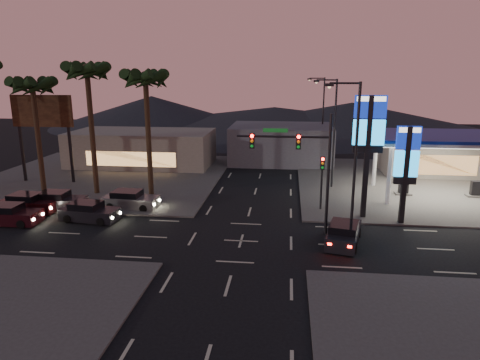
# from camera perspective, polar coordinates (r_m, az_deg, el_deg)

# --- Properties ---
(ground) EXTENTS (140.00, 140.00, 0.00)m
(ground) POSITION_cam_1_polar(r_m,az_deg,el_deg) (27.75, 0.14, -8.12)
(ground) COLOR black
(ground) RESTS_ON ground
(corner_lot_ne) EXTENTS (24.00, 24.00, 0.12)m
(corner_lot_ne) POSITION_cam_1_polar(r_m,az_deg,el_deg) (44.80, 23.37, -0.57)
(corner_lot_ne) COLOR #47443F
(corner_lot_ne) RESTS_ON ground
(corner_lot_nw) EXTENTS (24.00, 24.00, 0.12)m
(corner_lot_nw) POSITION_cam_1_polar(r_m,az_deg,el_deg) (46.78, -17.44, 0.53)
(corner_lot_nw) COLOR #47443F
(corner_lot_nw) RESTS_ON ground
(gas_station) EXTENTS (12.20, 8.20, 5.47)m
(gas_station) POSITION_cam_1_polar(r_m,az_deg,el_deg) (40.15, 25.66, 4.95)
(gas_station) COLOR silver
(gas_station) RESTS_ON ground
(convenience_store) EXTENTS (10.00, 6.00, 4.00)m
(convenience_store) POSITION_cam_1_polar(r_m,az_deg,el_deg) (49.68, 24.18, 2.98)
(convenience_store) COLOR #726B5B
(convenience_store) RESTS_ON ground
(pylon_sign_tall) EXTENTS (2.20, 0.35, 9.00)m
(pylon_sign_tall) POSITION_cam_1_polar(r_m,az_deg,el_deg) (31.82, 16.78, 6.09)
(pylon_sign_tall) COLOR black
(pylon_sign_tall) RESTS_ON ground
(pylon_sign_short) EXTENTS (1.60, 0.35, 7.00)m
(pylon_sign_short) POSITION_cam_1_polar(r_m,az_deg,el_deg) (31.67, 21.33, 2.50)
(pylon_sign_short) COLOR black
(pylon_sign_short) RESTS_ON ground
(traffic_signal_mast) EXTENTS (6.10, 0.39, 8.00)m
(traffic_signal_mast) POSITION_cam_1_polar(r_m,az_deg,el_deg) (28.04, 8.27, 3.12)
(traffic_signal_mast) COLOR black
(traffic_signal_mast) RESTS_ON ground
(pedestal_signal) EXTENTS (0.32, 0.39, 4.30)m
(pedestal_signal) POSITION_cam_1_polar(r_m,az_deg,el_deg) (33.49, 10.88, 0.76)
(pedestal_signal) COLOR black
(pedestal_signal) RESTS_ON ground
(streetlight_near) EXTENTS (2.14, 0.25, 10.00)m
(streetlight_near) POSITION_cam_1_polar(r_m,az_deg,el_deg) (27.25, 14.77, 3.53)
(streetlight_near) COLOR black
(streetlight_near) RESTS_ON ground
(streetlight_mid) EXTENTS (2.14, 0.25, 10.00)m
(streetlight_mid) POSITION_cam_1_polar(r_m,az_deg,el_deg) (40.02, 12.20, 6.90)
(streetlight_mid) COLOR black
(streetlight_mid) RESTS_ON ground
(streetlight_far) EXTENTS (2.14, 0.25, 10.00)m
(streetlight_far) POSITION_cam_1_polar(r_m,az_deg,el_deg) (53.90, 10.80, 8.73)
(streetlight_far) COLOR black
(streetlight_far) RESTS_ON ground
(palm_a) EXTENTS (4.41, 4.41, 10.86)m
(palm_a) POSITION_cam_1_polar(r_m,az_deg,el_deg) (37.00, -12.45, 12.10)
(palm_a) COLOR black
(palm_a) RESTS_ON ground
(palm_b) EXTENTS (4.41, 4.41, 11.46)m
(palm_b) POSITION_cam_1_polar(r_m,az_deg,el_deg) (38.88, -19.66, 12.51)
(palm_b) COLOR black
(palm_b) RESTS_ON ground
(palm_c) EXTENTS (4.41, 4.41, 10.26)m
(palm_c) POSITION_cam_1_polar(r_m,az_deg,el_deg) (41.32, -25.89, 10.46)
(palm_c) COLOR black
(palm_c) RESTS_ON ground
(billboard) EXTENTS (6.00, 0.30, 8.50)m
(billboard) POSITION_cam_1_polar(r_m,az_deg,el_deg) (45.24, -24.83, 7.51)
(billboard) COLOR black
(billboard) RESTS_ON ground
(building_far_west) EXTENTS (16.00, 8.00, 4.00)m
(building_far_west) POSITION_cam_1_polar(r_m,az_deg,el_deg) (51.14, -12.87, 4.15)
(building_far_west) COLOR #726B5B
(building_far_west) RESTS_ON ground
(building_far_mid) EXTENTS (12.00, 9.00, 4.40)m
(building_far_mid) POSITION_cam_1_polar(r_m,az_deg,el_deg) (52.21, 5.50, 4.86)
(building_far_mid) COLOR #4C4C51
(building_far_mid) RESTS_ON ground
(hill_left) EXTENTS (40.00, 40.00, 6.00)m
(hill_left) POSITION_cam_1_polar(r_m,az_deg,el_deg) (90.26, -11.65, 9.01)
(hill_left) COLOR black
(hill_left) RESTS_ON ground
(hill_right) EXTENTS (50.00, 50.00, 5.00)m
(hill_right) POSITION_cam_1_polar(r_m,az_deg,el_deg) (86.77, 14.67, 8.32)
(hill_right) COLOR black
(hill_right) RESTS_ON ground
(hill_center) EXTENTS (60.00, 60.00, 4.00)m
(hill_center) POSITION_cam_1_polar(r_m,az_deg,el_deg) (86.01, 4.61, 8.34)
(hill_center) COLOR black
(hill_center) RESTS_ON ground
(car_lane_a_front) EXTENTS (4.43, 2.24, 1.40)m
(car_lane_a_front) POSITION_cam_1_polar(r_m,az_deg,el_deg) (33.08, -19.46, -4.06)
(car_lane_a_front) COLOR black
(car_lane_a_front) RESTS_ON ground
(car_lane_a_mid) EXTENTS (4.43, 1.93, 1.43)m
(car_lane_a_mid) POSITION_cam_1_polar(r_m,az_deg,el_deg) (34.73, -28.47, -4.11)
(car_lane_a_mid) COLOR black
(car_lane_a_mid) RESTS_ON ground
(car_lane_b_front) EXTENTS (4.52, 2.08, 1.44)m
(car_lane_b_front) POSITION_cam_1_polar(r_m,az_deg,el_deg) (35.11, -14.45, -2.62)
(car_lane_b_front) COLOR #5A5A5C
(car_lane_b_front) RESTS_ON ground
(car_lane_b_mid) EXTENTS (4.46, 1.95, 1.44)m
(car_lane_b_mid) POSITION_cam_1_polar(r_m,az_deg,el_deg) (36.75, -23.22, -2.60)
(car_lane_b_mid) COLOR black
(car_lane_b_mid) RESTS_ON ground
(car_lane_b_rear) EXTENTS (4.56, 2.09, 1.46)m
(car_lane_b_rear) POSITION_cam_1_polar(r_m,az_deg,el_deg) (36.97, -26.35, -2.82)
(car_lane_b_rear) COLOR black
(car_lane_b_rear) RESTS_ON ground
(suv_station) EXTENTS (2.74, 4.56, 1.43)m
(suv_station) POSITION_cam_1_polar(r_m,az_deg,el_deg) (27.90, 13.67, -6.95)
(suv_station) COLOR black
(suv_station) RESTS_ON ground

